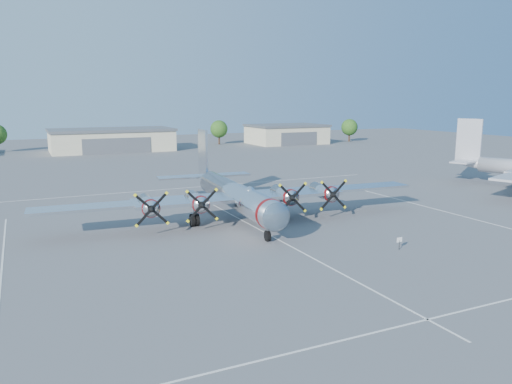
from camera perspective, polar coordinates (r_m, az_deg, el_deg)
name	(u,v)px	position (r m, az deg, el deg)	size (l,w,h in m)	color
ground	(259,229)	(47.85, 0.35, -4.30)	(260.00, 260.00, 0.00)	#4F4F52
parking_lines	(267,234)	(46.33, 1.29, -4.79)	(60.00, 50.08, 0.01)	silver
hangar_center	(112,140)	(125.62, -16.15, 5.76)	(28.60, 14.60, 5.40)	#C0BB98
hangar_east	(287,134)	(141.46, 3.51, 6.64)	(20.60, 14.60, 5.40)	#C0BB98
tree_east	(219,129)	(139.24, -4.25, 7.19)	(4.80, 4.80, 6.64)	#382619
tree_far_east	(349,127)	(150.42, 10.63, 7.29)	(4.80, 4.80, 6.64)	#382619
main_bomber_b29	(233,218)	(52.27, -2.59, -3.03)	(39.17, 26.79, 8.66)	silver
info_placard	(399,241)	(43.04, 16.08, -5.40)	(0.55, 0.07, 1.05)	black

